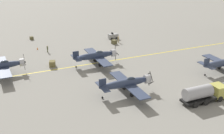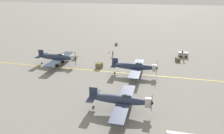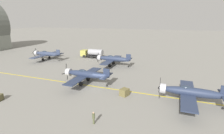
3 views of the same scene
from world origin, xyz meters
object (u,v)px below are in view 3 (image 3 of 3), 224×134
Objects in this scene: airplane_near_center at (190,92)px; airplane_mid_center at (86,74)px; supply_crate_by_tanker at (124,92)px; airplane_far_right at (47,54)px; fuel_tanker at (92,53)px; airplane_mid_right at (113,59)px; ground_crew_walking at (94,117)px.

airplane_near_center is 1.00× the size of airplane_mid_center.
airplane_near_center reaches higher than supply_crate_by_tanker.
fuel_tanker is (8.50, -11.86, -0.50)m from airplane_far_right.
supply_crate_by_tanker is (-2.72, -8.95, -1.41)m from airplane_mid_center.
airplane_far_right is 14.60m from fuel_tanker.
airplane_near_center is at bearing -123.25° from airplane_mid_right.
airplane_mid_center reaches higher than fuel_tanker.
fuel_tanker is at bearing 8.03° from airplane_mid_center.
airplane_near_center is at bearing -127.00° from airplane_far_right.
airplane_near_center is at bearing -49.05° from ground_crew_walking.
airplane_mid_right is 1.50× the size of fuel_tanker.
fuel_tanker is (22.88, 10.26, -0.50)m from airplane_mid_center.
airplane_mid_center is at bearing 32.56° from ground_crew_walking.
airplane_mid_right is 1.00× the size of airplane_far_right.
airplane_mid_right is at bearing -16.80° from airplane_mid_center.
airplane_mid_center is 8.24× the size of supply_crate_by_tanker.
airplane_mid_right is at bearing 26.20° from supply_crate_by_tanker.
supply_crate_by_tanker is at bearing -133.94° from airplane_far_right.
fuel_tanker reaches higher than supply_crate_by_tanker.
airplane_mid_right is 1.00× the size of airplane_near_center.
airplane_near_center is 8.24× the size of supply_crate_by_tanker.
airplane_far_right reaches higher than fuel_tanker.
supply_crate_by_tanker is (-17.83, -8.77, -1.41)m from airplane_mid_right.
supply_crate_by_tanker is at bearing -123.00° from airplane_mid_center.
fuel_tanker is 32.02m from supply_crate_by_tanker.
airplane_mid_right is 1.00× the size of airplane_mid_center.
ground_crew_walking is at bearing -152.78° from fuel_tanker.
airplane_far_right is 7.21× the size of ground_crew_walking.
airplane_near_center reaches higher than airplane_far_right.
airplane_mid_center is at bearing 73.12° from supply_crate_by_tanker.
airplane_mid_center is 25.08m from fuel_tanker.
airplane_far_right is 35.49m from supply_crate_by_tanker.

